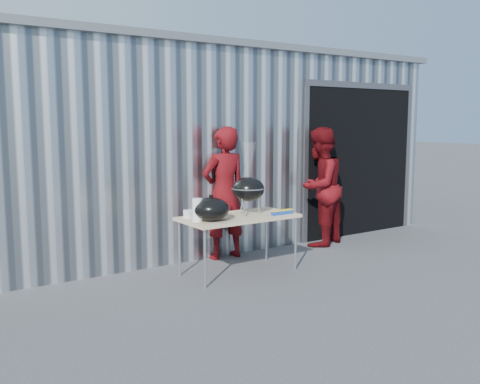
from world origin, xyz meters
TOP-DOWN VIEW (x-y plane):
  - ground at (0.00, 0.00)m, footprint 80.00×80.00m
  - building at (0.92, 4.59)m, footprint 8.20×6.20m
  - folding_table at (0.20, 0.84)m, footprint 1.50×0.75m
  - kettle_grill at (0.34, 0.83)m, footprint 0.42×0.42m
  - grill_lid at (-0.27, 0.74)m, footprint 0.44×0.44m
  - paper_towels at (-0.44, 0.79)m, footprint 0.12×0.12m
  - white_tub at (-0.35, 1.04)m, footprint 0.20×0.15m
  - foil_box at (0.71, 0.59)m, footprint 0.32×0.05m
  - person_cook at (0.46, 1.60)m, footprint 0.69×0.46m
  - person_bystander at (2.14, 1.43)m, footprint 1.09×0.98m

SIDE VIEW (x-z plane):
  - ground at x=0.00m, z-range 0.00..0.00m
  - folding_table at x=0.20m, z-range 0.33..1.08m
  - foil_box at x=0.71m, z-range 0.75..0.81m
  - white_tub at x=-0.35m, z-range 0.75..0.85m
  - paper_towels at x=-0.44m, z-range 0.75..1.03m
  - grill_lid at x=-0.27m, z-range 0.74..1.05m
  - person_bystander at x=2.14m, z-range 0.00..1.86m
  - person_cook at x=0.46m, z-range 0.00..1.88m
  - kettle_grill at x=0.34m, z-range 0.71..1.64m
  - building at x=0.92m, z-range -0.01..3.09m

